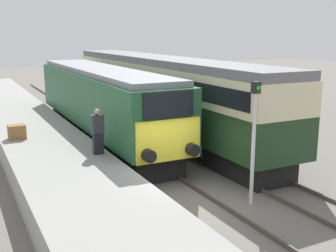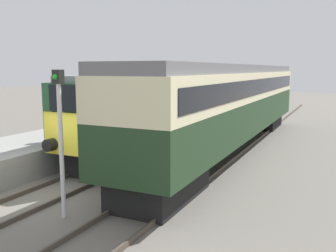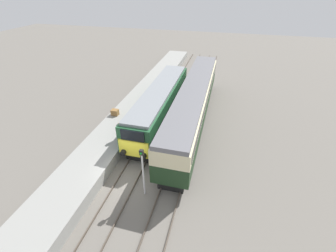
{
  "view_description": "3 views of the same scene",
  "coord_description": "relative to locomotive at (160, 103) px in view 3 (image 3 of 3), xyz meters",
  "views": [
    {
      "loc": [
        -6.45,
        -11.19,
        5.39
      ],
      "look_at": [
        0.0,
        1.51,
        2.25
      ],
      "focal_mm": 45.0,
      "sensor_mm": 36.0,
      "label": 1
    },
    {
      "loc": [
        8.35,
        -8.54,
        3.97
      ],
      "look_at": [
        1.7,
        5.51,
        1.6
      ],
      "focal_mm": 40.0,
      "sensor_mm": 36.0,
      "label": 2
    },
    {
      "loc": [
        6.0,
        -11.05,
        12.73
      ],
      "look_at": [
        1.7,
        5.51,
        1.6
      ],
      "focal_mm": 24.0,
      "sensor_mm": 36.0,
      "label": 3
    }
  ],
  "objects": [
    {
      "name": "ground_plane",
      "position": [
        0.0,
        -8.84,
        -2.11
      ],
      "size": [
        120.0,
        120.0,
        0.0
      ],
      "primitive_type": "plane",
      "color": "slate"
    },
    {
      "name": "person_on_platform",
      "position": [
        -1.97,
        -5.54,
        -0.22
      ],
      "size": [
        0.44,
        0.26,
        1.69
      ],
      "color": "black",
      "rests_on": "platform_left"
    },
    {
      "name": "locomotive",
      "position": [
        0.0,
        0.0,
        0.0
      ],
      "size": [
        2.7,
        15.16,
        3.73
      ],
      "color": "black",
      "rests_on": "ground_plane"
    },
    {
      "name": "luggage_crate",
      "position": [
        -4.33,
        -1.82,
        -0.76
      ],
      "size": [
        0.7,
        0.56,
        0.6
      ],
      "color": "olive",
      "rests_on": "platform_left"
    },
    {
      "name": "rails_near_track",
      "position": [
        0.0,
        -3.84,
        -2.04
      ],
      "size": [
        1.51,
        60.0,
        0.14
      ],
      "color": "#4C4238",
      "rests_on": "ground_plane"
    },
    {
      "name": "passenger_carriage",
      "position": [
        3.4,
        0.5,
        0.42
      ],
      "size": [
        2.75,
        20.27,
        4.16
      ],
      "color": "black",
      "rests_on": "ground_plane"
    },
    {
      "name": "platform_left",
      "position": [
        -3.3,
        -0.84,
        -1.58
      ],
      "size": [
        3.5,
        50.0,
        1.04
      ],
      "color": "gray",
      "rests_on": "ground_plane"
    },
    {
      "name": "signal_post",
      "position": [
        1.7,
        -9.89,
        0.25
      ],
      "size": [
        0.24,
        0.28,
        3.96
      ],
      "color": "silver",
      "rests_on": "ground_plane"
    },
    {
      "name": "rails_far_track",
      "position": [
        3.4,
        -3.84,
        -2.04
      ],
      "size": [
        1.5,
        60.0,
        0.14
      ],
      "color": "#4C4238",
      "rests_on": "ground_plane"
    }
  ]
}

